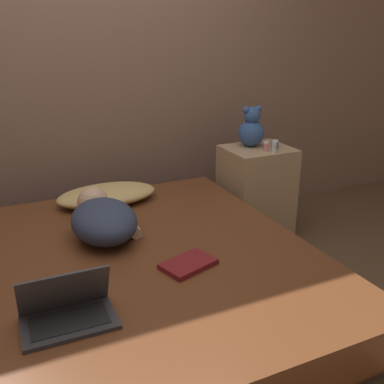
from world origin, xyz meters
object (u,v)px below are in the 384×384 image
Objects in this scene: person_lying at (103,218)px; bottle_clear at (274,147)px; bottle_blue at (275,144)px; bottle_pink at (266,146)px; book at (188,264)px; laptop at (67,310)px; teddy_bear at (251,129)px; pillow at (107,195)px.

person_lying is 8.64× the size of bottle_clear.
bottle_blue is 0.86× the size of bottle_pink.
bottle_pink reaches higher than book.
book is (-0.98, -0.76, -0.26)m from bottle_clear.
teddy_bear reaches higher than laptop.
book is (-0.93, -0.97, -0.34)m from teddy_bear.
bottle_blue is at bearing 33.61° from laptop.
teddy_bear is 4.29× the size of bottle_pink.
teddy_bear is 3.88× the size of bottle_clear.
bottle_blue is (1.31, 0.36, 0.17)m from person_lying.
pillow is at bearing -177.49° from teddy_bear.
bottle_pink is at bearing 40.60° from book.
bottle_clear is at bearing -58.67° from bottle_pink.
bottle_clear is at bearing 32.41° from laptop.
bottle_clear reaches higher than pillow.
laptop is 1.92m from teddy_bear.
bottle_pink is at bearing -5.86° from pillow.
person_lying is (-0.14, -0.44, 0.04)m from pillow.
pillow is 2.17× the size of teddy_bear.
pillow is at bearing 174.14° from bottle_pink.
bottle_pink is (1.08, -0.11, 0.21)m from pillow.
bottle_clear is at bearing -127.32° from bottle_blue.
pillow is 1.77× the size of laptop.
laptop is at bearing -111.93° from pillow.
teddy_bear is at bearing 2.51° from pillow.
teddy_bear reaches higher than bottle_pink.
teddy_bear is at bearing 135.01° from bottle_blue.
teddy_bear is at bearing 98.32° from bottle_pink.
bottle_clear is (-0.07, -0.09, 0.01)m from bottle_blue.
bottle_blue reaches higher than book.
laptop is (-0.44, -1.10, -0.00)m from pillow.
pillow is 1.10m from teddy_bear.
bottle_pink is at bearing -81.68° from teddy_bear.
bottle_pink reaches higher than pillow.
bottle_blue is (1.62, 1.03, 0.21)m from laptop.
laptop is at bearing -146.86° from bottle_pink.
bottle_pink is (1.21, 0.33, 0.17)m from person_lying.
bottle_pink reaches higher than bottle_blue.
bottle_pink is at bearing 17.62° from person_lying.
teddy_bear reaches higher than book.
person_lying is 1.27m from bottle_pink.
teddy_bear reaches higher than bottle_clear.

